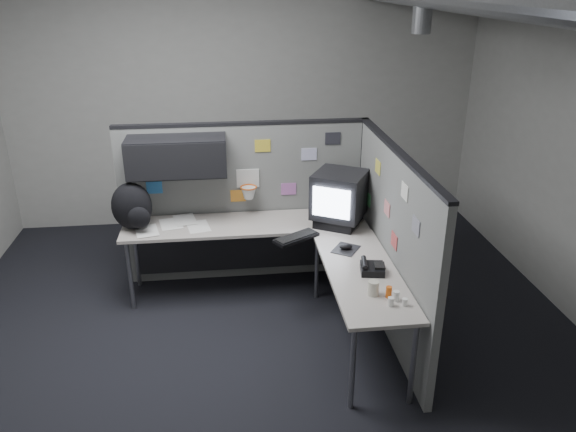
{
  "coord_description": "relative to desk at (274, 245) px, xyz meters",
  "views": [
    {
      "loc": [
        -0.27,
        -3.91,
        2.88
      ],
      "look_at": [
        0.24,
        0.35,
        1.05
      ],
      "focal_mm": 35.0,
      "sensor_mm": 36.0,
      "label": 1
    }
  ],
  "objects": [
    {
      "name": "room",
      "position": [
        0.41,
        -0.7,
        1.48
      ],
      "size": [
        5.62,
        5.62,
        3.22
      ],
      "color": "black",
      "rests_on": "ground"
    },
    {
      "name": "partition_back",
      "position": [
        -0.4,
        0.53,
        0.38
      ],
      "size": [
        2.44,
        0.42,
        1.63
      ],
      "color": "slate",
      "rests_on": "ground"
    },
    {
      "name": "partition_right",
      "position": [
        0.95,
        -0.49,
        0.21
      ],
      "size": [
        0.07,
        2.23,
        1.63
      ],
      "color": "slate",
      "rests_on": "ground"
    },
    {
      "name": "desk",
      "position": [
        0.0,
        0.0,
        0.0
      ],
      "size": [
        2.31,
        2.11,
        0.73
      ],
      "color": "#A8A097",
      "rests_on": "ground"
    },
    {
      "name": "monitor",
      "position": [
        0.63,
        0.16,
        0.38
      ],
      "size": [
        0.6,
        0.6,
        0.51
      ],
      "rotation": [
        0.0,
        0.0,
        0.27
      ],
      "color": "black",
      "rests_on": "desk"
    },
    {
      "name": "keyboard",
      "position": [
        0.19,
        -0.13,
        0.13
      ],
      "size": [
        0.44,
        0.35,
        0.04
      ],
      "rotation": [
        0.0,
        0.0,
        -0.23
      ],
      "color": "black",
      "rests_on": "desk"
    },
    {
      "name": "mouse",
      "position": [
        0.58,
        -0.39,
        0.13
      ],
      "size": [
        0.29,
        0.3,
        0.05
      ],
      "rotation": [
        0.0,
        0.0,
        0.2
      ],
      "color": "black",
      "rests_on": "desk"
    },
    {
      "name": "phone",
      "position": [
        0.7,
        -0.8,
        0.15
      ],
      "size": [
        0.21,
        0.23,
        0.1
      ],
      "rotation": [
        0.0,
        0.0,
        -0.34
      ],
      "color": "black",
      "rests_on": "desk"
    },
    {
      "name": "bottles",
      "position": [
        0.75,
        -1.25,
        0.15
      ],
      "size": [
        0.15,
        0.17,
        0.09
      ],
      "rotation": [
        0.0,
        0.0,
        0.14
      ],
      "color": "silver",
      "rests_on": "desk"
    },
    {
      "name": "cup",
      "position": [
        0.63,
        -1.14,
        0.17
      ],
      "size": [
        0.1,
        0.1,
        0.11
      ],
      "primitive_type": "cylinder",
      "rotation": [
        0.0,
        0.0,
        -0.29
      ],
      "color": "beige",
      "rests_on": "desk"
    },
    {
      "name": "papers",
      "position": [
        -0.9,
        0.29,
        0.12
      ],
      "size": [
        0.72,
        0.53,
        0.01
      ],
      "rotation": [
        0.0,
        0.0,
        0.22
      ],
      "color": "white",
      "rests_on": "desk"
    },
    {
      "name": "backpack",
      "position": [
        -1.27,
        0.26,
        0.34
      ],
      "size": [
        0.41,
        0.37,
        0.45
      ],
      "rotation": [
        0.0,
        0.0,
        0.17
      ],
      "color": "black",
      "rests_on": "desk"
    }
  ]
}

